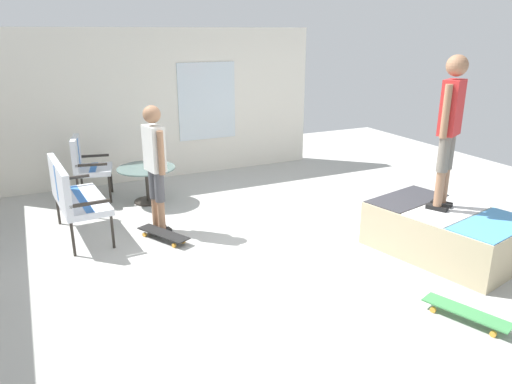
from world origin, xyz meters
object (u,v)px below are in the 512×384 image
Objects in this scene: skate_ramp at (446,231)px; person_skater at (450,121)px; patio_bench at (71,193)px; patio_chair_near_house at (85,162)px; patio_table at (147,178)px; skateboard_by_bench at (163,234)px; skateboard_spare at (466,313)px; person_watching at (155,160)px.

skate_ramp is 1.34m from person_skater.
patio_bench is at bearing 59.27° from person_skater.
patio_chair_near_house is 1.13× the size of patio_table.
skateboard_by_bench is 3.67m from skateboard_spare.
person_watching is at bearing -5.37° from skateboard_by_bench.
patio_table is at bearing 39.70° from skate_ramp.
skateboard_spare is (-5.14, -2.72, -0.53)m from patio_chair_near_house.
patio_bench reaches higher than skateboard_spare.
patio_table is at bearing -51.46° from patio_bench.
patio_bench is at bearing 74.89° from person_watching.
skateboard_spare is at bearing -152.15° from patio_chair_near_house.
person_skater is 3.75m from skateboard_by_bench.
patio_bench reaches higher than skateboard_by_bench.
patio_bench is at bearing 58.58° from skate_ramp.
person_watching is 2.08× the size of skateboard_spare.
skate_ramp is 2.64× the size of skateboard_spare.
skateboard_spare is (-1.18, 0.93, -0.20)m from skate_ramp.
skate_ramp is at bearing -38.34° from skateboard_spare.
skate_ramp is 1.69× the size of patio_bench.
patio_chair_near_house is at bearing 20.77° from person_watching.
skateboard_by_bench is at bearing 34.22° from skateboard_spare.
person_watching reaches higher than skate_ramp.
person_watching is 3.63m from person_skater.
skateboard_spare is at bearing 141.66° from skate_ramp.
person_watching is at bearing -105.11° from patio_bench.
patio_table is at bearing -124.24° from patio_chair_near_house.
skate_ramp is 2.12× the size of patio_chair_near_house.
patio_chair_near_house reaches higher than skateboard_by_bench.
patio_bench reaches higher than skate_ramp.
patio_table is 1.58m from skateboard_by_bench.
skate_ramp is 2.41× the size of patio_table.
skateboard_by_bench is (1.86, 3.00, -0.20)m from skate_ramp.
patio_table is 4.96m from skateboard_spare.
skateboard_by_bench is at bearing 58.22° from skate_ramp.
person_skater reaches higher than patio_table.
patio_table is 1.12× the size of skateboard_by_bench.
patio_table is 0.53× the size of person_watching.
skateboard_by_bench is at bearing 59.14° from person_skater.
skate_ramp is at bearing -121.42° from patio_bench.
skate_ramp reaches higher than skateboard_spare.
person_watching is at bearing 54.61° from person_skater.
person_skater is 2.17× the size of skateboard_spare.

